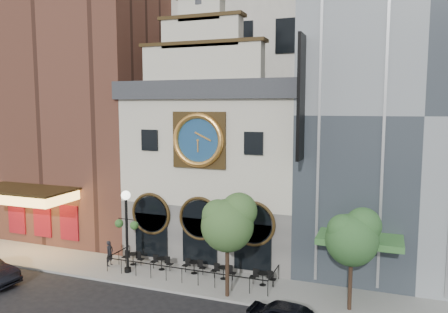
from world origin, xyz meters
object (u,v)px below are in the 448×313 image
Objects in this scene: bistro_1 at (162,263)px; tree_left at (228,221)px; bistro_3 at (223,272)px; lamppost at (127,222)px; bistro_0 at (133,258)px; bistro_2 at (194,266)px; tree_right at (353,236)px; bistro_4 at (263,278)px; pedestrian at (110,253)px.

bistro_1 is 6.95m from tree_left.
lamppost is (-6.12, -1.08, 2.80)m from bistro_3.
bistro_0 is 8.83m from tree_left.
bistro_2 is at bearing 3.61° from bistro_1.
bistro_2 is at bearing -0.01° from bistro_0.
bistro_2 is (2.24, 0.14, 0.00)m from bistro_1.
bistro_0 is at bearing 173.50° from tree_right.
lamppost is at bearing -173.32° from bistro_4.
pedestrian is 0.31× the size of tree_right.
bistro_3 is (4.29, -0.04, 0.00)m from bistro_1.
bistro_1 is at bearing -3.64° from bistro_0.
lamppost is at bearing 178.54° from tree_right.
pedestrian is (-5.83, -0.68, 0.37)m from bistro_2.
bistro_3 is 7.90m from pedestrian.
pedestrian is (-1.36, -0.68, 0.37)m from bistro_0.
bistro_1 is 3.65m from pedestrian.
pedestrian is at bearing 169.68° from tree_left.
tree_right is (6.53, 0.70, -0.33)m from tree_left.
tree_left is (1.10, -2.13, 3.82)m from bistro_3.
bistro_0 is 0.94× the size of pedestrian.
bistro_1 is 4.29m from bistro_3.
lamppost is at bearing -162.80° from bistro_2.
bistro_2 is 0.94× the size of pedestrian.
pedestrian reaches higher than bistro_1.
bistro_0 and bistro_3 have the same top height.
bistro_3 and bistro_4 have the same top height.
tree_left reaches higher than bistro_4.
pedestrian is 9.75m from tree_left.
bistro_0 is 0.27× the size of tree_left.
pedestrian is at bearing -176.38° from bistro_3.
tree_right is at bearing -9.46° from bistro_2.
lamppost is 0.90× the size of tree_left.
bistro_4 is 9.14m from lamppost.
tree_right reaches higher than bistro_2.
bistro_0 is 1.56m from pedestrian.
bistro_1 is 6.81m from bistro_4.
bistro_2 is 1.00× the size of bistro_3.
bistro_4 is 10.41m from pedestrian.
tree_right is at bearing -6.50° from bistro_0.
tree_right reaches higher than bistro_4.
bistro_4 is at bearing 165.06° from tree_right.
bistro_4 is (6.81, -0.11, 0.00)m from bistro_1.
pedestrian reaches higher than bistro_2.
tree_right is at bearing -91.18° from pedestrian.
bistro_1 is 2.24m from bistro_2.
pedestrian is at bearing -153.34° from bistro_0.
lamppost is at bearing -106.07° from pedestrian.
bistro_4 is at bearing -1.51° from bistro_3.
tree_right is (15.50, -0.93, 3.11)m from pedestrian.
bistro_3 is 6.82m from lamppost.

